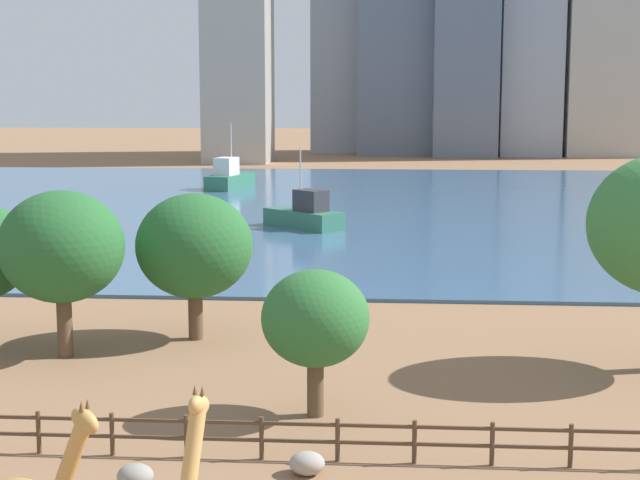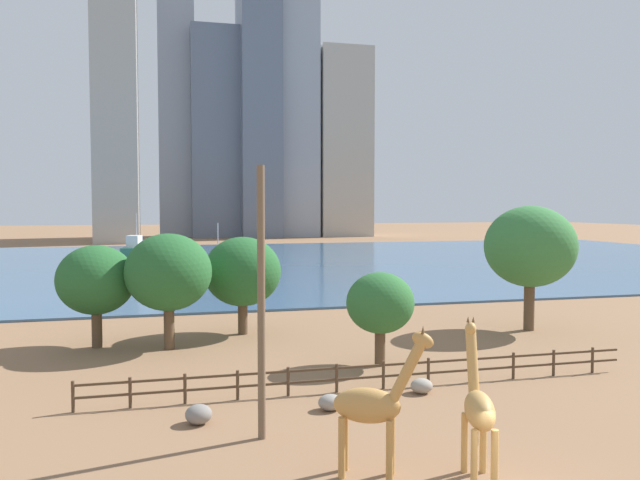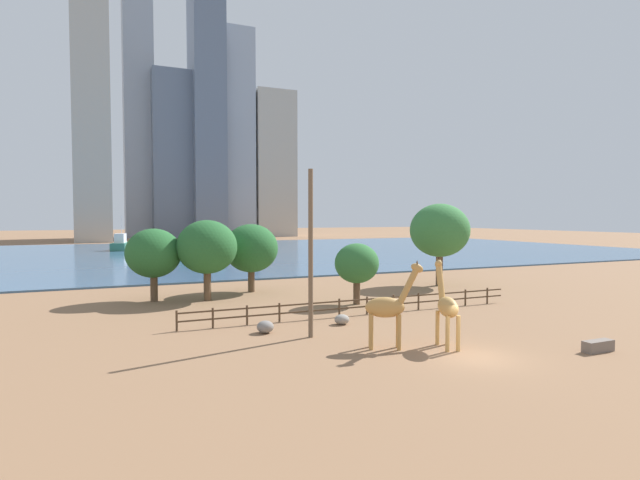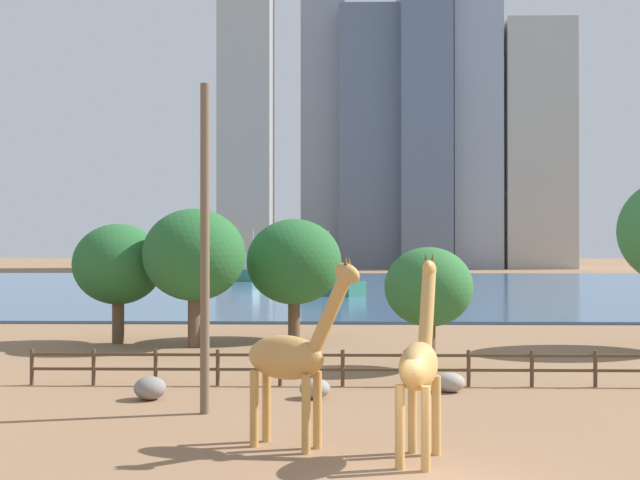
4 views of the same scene
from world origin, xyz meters
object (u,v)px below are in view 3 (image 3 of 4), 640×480
(giraffe_tall, at_px, (447,306))
(utility_pole, at_px, (311,254))
(boulder_by_pole, at_px, (265,327))
(feeding_trough, at_px, (598,346))
(boulder_near_fence, at_px, (342,319))
(boulder_small, at_px, (392,311))
(tree_left_large, at_px, (440,231))
(tree_right_tall, at_px, (207,247))
(tree_right_small, at_px, (154,253))
(tree_center_broad, at_px, (357,264))
(tree_left_small, at_px, (251,248))
(boat_ferry, at_px, (203,254))
(boat_sailboat, at_px, (121,244))
(giraffe_companion, at_px, (388,307))

(giraffe_tall, height_order, utility_pole, utility_pole)
(giraffe_tall, height_order, boulder_by_pole, giraffe_tall)
(feeding_trough, bearing_deg, boulder_near_fence, 129.65)
(boulder_small, height_order, tree_left_large, tree_left_large)
(boulder_by_pole, relative_size, tree_left_large, 0.12)
(giraffe_tall, xyz_separation_m, tree_right_tall, (-8.99, 20.44, 2.28))
(boulder_by_pole, bearing_deg, tree_right_small, 109.10)
(boulder_near_fence, height_order, tree_right_small, tree_right_small)
(boulder_near_fence, height_order, boulder_by_pole, boulder_by_pole)
(boulder_near_fence, height_order, tree_center_broad, tree_center_broad)
(giraffe_tall, bearing_deg, tree_right_small, 47.25)
(tree_left_small, bearing_deg, tree_right_small, -168.85)
(tree_right_tall, relative_size, boat_ferry, 1.01)
(utility_pole, height_order, boulder_by_pole, utility_pole)
(boat_ferry, distance_m, boat_sailboat, 33.01)
(utility_pole, distance_m, tree_left_large, 25.64)
(giraffe_tall, bearing_deg, utility_pole, 65.80)
(utility_pole, bearing_deg, tree_left_large, 36.25)
(boulder_by_pole, distance_m, tree_right_small, 16.07)
(tree_right_tall, bearing_deg, tree_right_small, 160.41)
(giraffe_companion, bearing_deg, tree_left_small, 119.28)
(boulder_near_fence, bearing_deg, tree_left_large, 36.16)
(feeding_trough, xyz_separation_m, tree_left_large, (8.02, 24.13, 5.38))
(tree_right_tall, xyz_separation_m, boat_sailboat, (-4.57, 68.67, -3.15))
(giraffe_tall, height_order, tree_right_tall, tree_right_tall)
(giraffe_companion, bearing_deg, feeding_trough, -0.54)
(utility_pole, bearing_deg, tree_left_small, 84.92)
(boulder_near_fence, distance_m, tree_right_small, 18.26)
(boulder_by_pole, height_order, boat_ferry, boat_ferry)
(giraffe_tall, xyz_separation_m, tree_center_broad, (1.77, 13.79, 1.06))
(boulder_by_pole, height_order, tree_center_broad, tree_center_broad)
(boulder_near_fence, relative_size, boat_sailboat, 0.12)
(boat_sailboat, bearing_deg, feeding_trough, -153.89)
(tree_right_tall, height_order, tree_right_small, tree_right_tall)
(utility_pole, xyz_separation_m, tree_right_small, (-7.26, 16.89, -0.91))
(boulder_near_fence, relative_size, tree_left_large, 0.12)
(utility_pole, distance_m, boat_ferry, 53.23)
(giraffe_tall, relative_size, utility_pole, 0.49)
(boulder_near_fence, relative_size, tree_right_small, 0.16)
(boat_ferry, bearing_deg, giraffe_companion, 132.22)
(boulder_small, height_order, tree_right_tall, tree_right_tall)
(giraffe_companion, height_order, tree_center_broad, tree_center_broad)
(boulder_by_pole, bearing_deg, tree_right_tall, 94.08)
(boulder_small, relative_size, tree_left_large, 0.12)
(tree_left_large, bearing_deg, boulder_by_pole, -150.21)
(utility_pole, bearing_deg, boulder_by_pole, 135.60)
(utility_pole, xyz_separation_m, tree_center_broad, (7.67, 8.76, -1.63))
(boulder_small, xyz_separation_m, tree_right_tall, (-10.92, 11.75, 4.20))
(boulder_near_fence, distance_m, boulder_by_pole, 5.37)
(giraffe_companion, xyz_separation_m, feeding_trough, (9.81, -4.96, -1.96))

